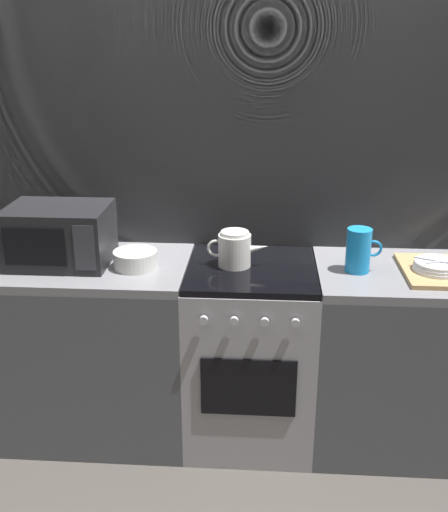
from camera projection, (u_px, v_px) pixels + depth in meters
name	position (u px, v px, depth m)	size (l,w,h in m)	color
ground_plane	(249.00, 430.00, 3.11)	(8.00, 8.00, 0.00)	#47423D
back_wall	(254.00, 186.00, 2.99)	(3.60, 0.05, 2.40)	gray
counter_left	(69.00, 347.00, 3.01)	(1.20, 0.60, 0.90)	#515459
stove_unit	(250.00, 353.00, 2.95)	(0.60, 0.63, 0.90)	#9E9EA3
counter_right	(439.00, 359.00, 2.90)	(1.20, 0.60, 0.90)	#515459
microwave	(59.00, 235.00, 2.80)	(0.46, 0.35, 0.27)	black
kettle	(235.00, 249.00, 2.78)	(0.28, 0.15, 0.17)	white
mixing_bowl	(135.00, 259.00, 2.77)	(0.20, 0.20, 0.08)	silver
pitcher	(359.00, 250.00, 2.71)	(0.16, 0.11, 0.20)	#198CD8
dish_pile	(437.00, 269.00, 2.71)	(0.30, 0.40, 0.07)	tan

